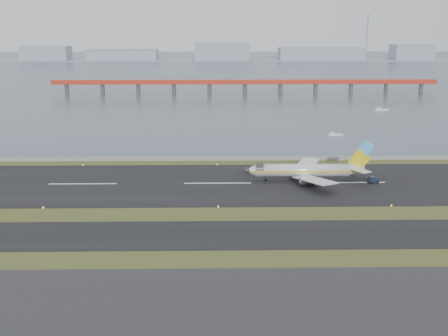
# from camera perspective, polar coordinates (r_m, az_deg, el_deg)

# --- Properties ---
(ground) EXTENTS (1000.00, 1000.00, 0.00)m
(ground) POSITION_cam_1_polar(r_m,az_deg,el_deg) (138.13, -0.56, -5.01)
(ground) COLOR #2F4217
(ground) RESTS_ON ground
(taxiway_strip) EXTENTS (1000.00, 18.00, 0.10)m
(taxiway_strip) POSITION_cam_1_polar(r_m,az_deg,el_deg) (126.86, -0.52, -6.80)
(taxiway_strip) COLOR black
(taxiway_strip) RESTS_ON ground
(runway_strip) EXTENTS (1000.00, 45.00, 0.10)m
(runway_strip) POSITION_cam_1_polar(r_m,az_deg,el_deg) (166.71, -0.65, -1.57)
(runway_strip) COLOR black
(runway_strip) RESTS_ON ground
(seawall) EXTENTS (1000.00, 2.50, 1.00)m
(seawall) POSITION_cam_1_polar(r_m,az_deg,el_deg) (195.62, -0.71, 0.98)
(seawall) COLOR gray
(seawall) RESTS_ON ground
(bay_water) EXTENTS (1400.00, 800.00, 1.30)m
(bay_water) POSITION_cam_1_polar(r_m,az_deg,el_deg) (592.05, -0.94, 9.96)
(bay_water) COLOR #435260
(bay_water) RESTS_ON ground
(red_pier) EXTENTS (260.00, 5.00, 10.20)m
(red_pier) POSITION_cam_1_polar(r_m,az_deg,el_deg) (382.80, 2.15, 8.60)
(red_pier) COLOR #B8321F
(red_pier) RESTS_ON ground
(far_shoreline) EXTENTS (1400.00, 80.00, 60.50)m
(far_shoreline) POSITION_cam_1_polar(r_m,az_deg,el_deg) (751.47, 0.09, 11.37)
(far_shoreline) COLOR #939EAE
(far_shoreline) RESTS_ON ground
(airliner) EXTENTS (38.52, 32.89, 12.80)m
(airliner) POSITION_cam_1_polar(r_m,az_deg,el_deg) (169.89, 8.48, -0.23)
(airliner) COLOR silver
(airliner) RESTS_ON ground
(pushback_tug) EXTENTS (3.59, 2.69, 2.05)m
(pushback_tug) POSITION_cam_1_polar(r_m,az_deg,el_deg) (172.73, 14.87, -1.17)
(pushback_tug) COLOR #121E32
(pushback_tug) RESTS_ON ground
(workboat_near) EXTENTS (6.27, 2.71, 1.47)m
(workboat_near) POSITION_cam_1_polar(r_m,az_deg,el_deg) (243.06, 11.24, 3.35)
(workboat_near) COLOR white
(workboat_near) RESTS_ON ground
(workboat_far) EXTENTS (7.57, 2.73, 1.81)m
(workboat_far) POSITION_cam_1_polar(r_m,az_deg,el_deg) (320.63, 15.65, 5.74)
(workboat_far) COLOR white
(workboat_far) RESTS_ON ground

